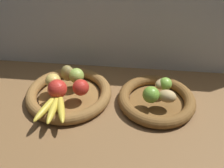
# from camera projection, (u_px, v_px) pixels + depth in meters

# --- Properties ---
(ground_plane) EXTENTS (1.40, 0.90, 0.03)m
(ground_plane) POSITION_uv_depth(u_px,v_px,m) (114.00, 106.00, 1.01)
(ground_plane) COLOR brown
(back_wall) EXTENTS (1.40, 0.03, 0.55)m
(back_wall) POSITION_uv_depth(u_px,v_px,m) (121.00, 14.00, 1.07)
(back_wall) COLOR silver
(back_wall) RESTS_ON ground_plane
(fruit_bowl_left) EXTENTS (0.37, 0.37, 0.05)m
(fruit_bowl_left) POSITION_uv_depth(u_px,v_px,m) (69.00, 93.00, 1.02)
(fruit_bowl_left) COLOR brown
(fruit_bowl_left) RESTS_ON ground_plane
(fruit_bowl_right) EXTENTS (0.32, 0.32, 0.05)m
(fruit_bowl_right) POSITION_uv_depth(u_px,v_px,m) (156.00, 99.00, 0.98)
(fruit_bowl_right) COLOR brown
(fruit_bowl_right) RESTS_ON ground_plane
(apple_red_right) EXTENTS (0.07, 0.07, 0.07)m
(apple_red_right) POSITION_uv_depth(u_px,v_px,m) (81.00, 87.00, 0.95)
(apple_red_right) COLOR red
(apple_red_right) RESTS_ON fruit_bowl_left
(apple_green_back) EXTENTS (0.07, 0.07, 0.07)m
(apple_green_back) POSITION_uv_depth(u_px,v_px,m) (76.00, 76.00, 1.02)
(apple_green_back) COLOR #99B74C
(apple_green_back) RESTS_ON fruit_bowl_left
(apple_red_front) EXTENTS (0.08, 0.08, 0.08)m
(apple_red_front) POSITION_uv_depth(u_px,v_px,m) (57.00, 89.00, 0.94)
(apple_red_front) COLOR red
(apple_red_front) RESTS_ON fruit_bowl_left
(apple_golden_left) EXTENTS (0.06, 0.06, 0.06)m
(apple_golden_left) POSITION_uv_depth(u_px,v_px,m) (53.00, 81.00, 0.99)
(apple_golden_left) COLOR #DBB756
(apple_golden_left) RESTS_ON fruit_bowl_left
(pear_brown) EXTENTS (0.08, 0.07, 0.07)m
(pear_brown) POSITION_uv_depth(u_px,v_px,m) (68.00, 73.00, 1.03)
(pear_brown) COLOR olive
(pear_brown) RESTS_ON fruit_bowl_left
(banana_bunch_front) EXTENTS (0.13, 0.19, 0.03)m
(banana_bunch_front) POSITION_uv_depth(u_px,v_px,m) (54.00, 106.00, 0.89)
(banana_bunch_front) COLOR gold
(banana_bunch_front) RESTS_ON fruit_bowl_left
(potato_back) EXTENTS (0.08, 0.08, 0.04)m
(potato_back) POSITION_uv_depth(u_px,v_px,m) (162.00, 84.00, 0.99)
(potato_back) COLOR tan
(potato_back) RESTS_ON fruit_bowl_right
(potato_small) EXTENTS (0.08, 0.07, 0.05)m
(potato_small) POSITION_uv_depth(u_px,v_px,m) (167.00, 96.00, 0.92)
(potato_small) COLOR tan
(potato_small) RESTS_ON fruit_bowl_right
(lime_near) EXTENTS (0.07, 0.07, 0.07)m
(lime_near) POSITION_uv_depth(u_px,v_px,m) (151.00, 95.00, 0.92)
(lime_near) COLOR #6B9E33
(lime_near) RESTS_ON fruit_bowl_right
(lime_far) EXTENTS (0.05, 0.05, 0.05)m
(lime_far) POSITION_uv_depth(u_px,v_px,m) (165.00, 84.00, 0.98)
(lime_far) COLOR #7AAD3D
(lime_far) RESTS_ON fruit_bowl_right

